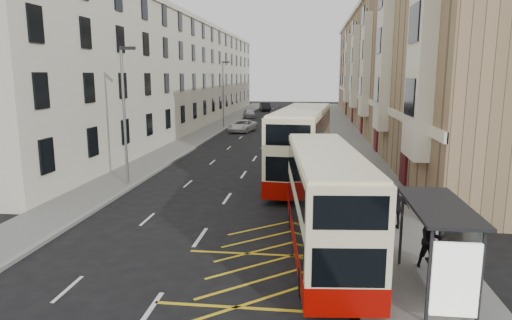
# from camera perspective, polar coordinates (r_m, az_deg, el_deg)

# --- Properties ---
(ground) EXTENTS (200.00, 200.00, 0.00)m
(ground) POSITION_cam_1_polar(r_m,az_deg,el_deg) (15.60, -10.61, -14.53)
(ground) COLOR black
(ground) RESTS_ON ground
(pavement_right) EXTENTS (4.00, 120.00, 0.15)m
(pavement_right) POSITION_cam_1_polar(r_m,az_deg,el_deg) (44.05, 11.54, 1.93)
(pavement_right) COLOR #60615C
(pavement_right) RESTS_ON ground
(pavement_left) EXTENTS (3.00, 120.00, 0.15)m
(pavement_left) POSITION_cam_1_polar(r_m,az_deg,el_deg) (45.50, -8.32, 2.30)
(pavement_left) COLOR #60615C
(pavement_left) RESTS_ON ground
(kerb_right) EXTENTS (0.25, 120.00, 0.15)m
(kerb_right) POSITION_cam_1_polar(r_m,az_deg,el_deg) (43.94, 8.93, 1.99)
(kerb_right) COLOR gray
(kerb_right) RESTS_ON ground
(kerb_left) EXTENTS (0.25, 120.00, 0.15)m
(kerb_left) POSITION_cam_1_polar(r_m,az_deg,el_deg) (45.13, -6.48, 2.28)
(kerb_left) COLOR gray
(kerb_left) RESTS_ON ground
(road_markings) EXTENTS (10.00, 110.00, 0.01)m
(road_markings) POSITION_cam_1_polar(r_m,az_deg,el_deg) (58.96, 2.62, 4.23)
(road_markings) COLOR silver
(road_markings) RESTS_ON ground
(terrace_right) EXTENTS (10.75, 79.00, 15.25)m
(terrace_right) POSITION_cam_1_polar(r_m,az_deg,el_deg) (59.73, 17.38, 11.07)
(terrace_right) COLOR #A3855F
(terrace_right) RESTS_ON ground
(terrace_left) EXTENTS (9.18, 79.00, 13.25)m
(terrace_left) POSITION_cam_1_polar(r_m,az_deg,el_deg) (61.57, -10.07, 10.42)
(terrace_left) COLOR silver
(terrace_left) RESTS_ON ground
(bus_shelter) EXTENTS (1.65, 4.25, 2.70)m
(bus_shelter) POSITION_cam_1_polar(r_m,az_deg,el_deg) (14.31, 22.66, -8.32)
(bus_shelter) COLOR black
(bus_shelter) RESTS_ON pavement_right
(guard_railing) EXTENTS (0.06, 6.56, 1.01)m
(guard_railing) POSITION_cam_1_polar(r_m,az_deg,el_deg) (20.09, 11.91, -6.16)
(guard_railing) COLOR red
(guard_railing) RESTS_ON pavement_right
(street_lamp_near) EXTENTS (0.93, 0.18, 8.00)m
(street_lamp_near) POSITION_cam_1_polar(r_m,az_deg,el_deg) (27.69, -16.08, 6.19)
(street_lamp_near) COLOR slate
(street_lamp_near) RESTS_ON pavement_left
(street_lamp_far) EXTENTS (0.93, 0.18, 8.00)m
(street_lamp_far) POSITION_cam_1_polar(r_m,az_deg,el_deg) (56.50, -4.09, 8.64)
(street_lamp_far) COLOR slate
(street_lamp_far) RESTS_ON pavement_left
(double_decker_front) EXTENTS (3.20, 10.03, 3.93)m
(double_decker_front) POSITION_cam_1_polar(r_m,az_deg,el_deg) (16.73, 8.66, -5.38)
(double_decker_front) COLOR #F9F1BD
(double_decker_front) RESTS_ON ground
(double_decker_rear) EXTENTS (3.76, 11.65, 4.57)m
(double_decker_rear) POSITION_cam_1_polar(r_m,az_deg,el_deg) (28.04, 5.76, 1.85)
(double_decker_rear) COLOR #F9F1BD
(double_decker_rear) RESTS_ON ground
(litter_bin) EXTENTS (0.57, 0.57, 0.94)m
(litter_bin) POSITION_cam_1_polar(r_m,az_deg,el_deg) (14.64, 14.25, -13.68)
(litter_bin) COLOR black
(litter_bin) RESTS_ON pavement_right
(pedestrian_near) EXTENTS (0.72, 0.55, 1.76)m
(pedestrian_near) POSITION_cam_1_polar(r_m,az_deg,el_deg) (14.07, 23.55, -13.56)
(pedestrian_near) COLOR black
(pedestrian_near) RESTS_ON pavement_right
(pedestrian_mid) EXTENTS (1.02, 0.85, 1.87)m
(pedestrian_mid) POSITION_cam_1_polar(r_m,az_deg,el_deg) (16.61, 21.13, -9.44)
(pedestrian_mid) COLOR black
(pedestrian_mid) RESTS_ON pavement_right
(pedestrian_far) EXTENTS (1.06, 0.44, 1.81)m
(pedestrian_far) POSITION_cam_1_polar(r_m,az_deg,el_deg) (20.22, 17.12, -5.73)
(pedestrian_far) COLOR black
(pedestrian_far) RESTS_ON pavement_right
(white_van) EXTENTS (3.21, 5.28, 1.37)m
(white_van) POSITION_cam_1_polar(r_m,az_deg,el_deg) (53.33, -1.69, 4.29)
(white_van) COLOR silver
(white_van) RESTS_ON ground
(car_silver) EXTENTS (2.59, 4.27, 1.36)m
(car_silver) POSITION_cam_1_polar(r_m,az_deg,el_deg) (70.88, -0.87, 5.86)
(car_silver) COLOR #B2B4BA
(car_silver) RESTS_ON ground
(car_dark) EXTENTS (2.60, 4.88, 1.53)m
(car_dark) POSITION_cam_1_polar(r_m,az_deg,el_deg) (84.18, 1.13, 6.68)
(car_dark) COLOR black
(car_dark) RESTS_ON ground
(car_red) EXTENTS (1.95, 4.52, 1.30)m
(car_red) POSITION_cam_1_polar(r_m,az_deg,el_deg) (79.58, 5.90, 6.31)
(car_red) COLOR #AD031B
(car_red) RESTS_ON ground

